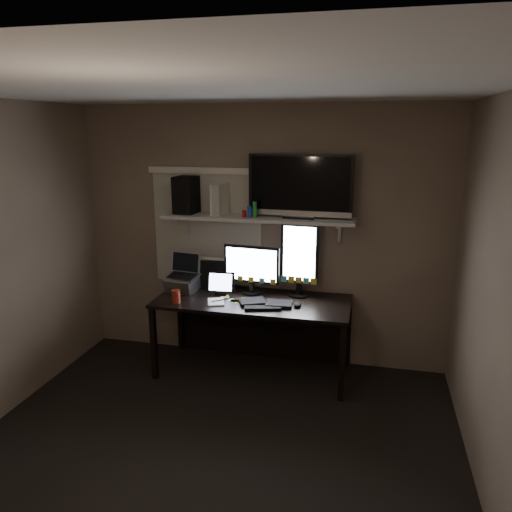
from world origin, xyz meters
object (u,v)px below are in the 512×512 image
(keyboard, at_px, (266,303))
(tv, at_px, (300,187))
(monitor_portrait, at_px, (300,259))
(cup, at_px, (176,296))
(desk, at_px, (256,313))
(mouse, at_px, (298,305))
(speaker, at_px, (186,195))
(laptop, at_px, (182,273))
(game_console, at_px, (220,199))
(monitor_landscape, at_px, (252,270))
(tablet, at_px, (221,283))

(keyboard, distance_m, tv, 1.10)
(monitor_portrait, relative_size, cup, 6.05)
(desk, xyz_separation_m, tv, (0.39, 0.10, 1.21))
(monitor_portrait, relative_size, mouse, 6.90)
(desk, distance_m, speaker, 1.31)
(desk, relative_size, keyboard, 3.66)
(monitor_portrait, height_order, mouse, monitor_portrait)
(laptop, xyz_separation_m, cup, (0.07, -0.33, -0.12))
(cup, xyz_separation_m, tv, (1.05, 0.45, 0.98))
(keyboard, xyz_separation_m, mouse, (0.29, 0.01, 0.00))
(mouse, relative_size, game_console, 0.35)
(laptop, bearing_deg, speaker, 87.42)
(monitor_landscape, bearing_deg, tv, 11.37)
(monitor_portrait, bearing_deg, game_console, -176.52)
(monitor_landscape, xyz_separation_m, tablet, (-0.27, -0.10, -0.13))
(desk, relative_size, laptop, 4.99)
(mouse, xyz_separation_m, tablet, (-0.76, 0.16, 0.10))
(cup, xyz_separation_m, game_console, (0.29, 0.45, 0.84))
(tv, xyz_separation_m, speaker, (-1.10, -0.00, -0.11))
(tablet, distance_m, tv, 1.18)
(monitor_landscape, bearing_deg, keyboard, -48.54)
(mouse, height_order, speaker, speaker)
(cup, bearing_deg, monitor_portrait, 23.03)
(mouse, distance_m, speaker, 1.49)
(monitor_landscape, height_order, tablet, monitor_landscape)
(monitor_portrait, relative_size, tv, 0.75)
(mouse, height_order, laptop, laptop)
(laptop, xyz_separation_m, game_console, (0.36, 0.12, 0.72))
(desk, bearing_deg, laptop, -177.78)
(tablet, bearing_deg, game_console, 102.72)
(mouse, relative_size, laptop, 0.29)
(tv, xyz_separation_m, game_console, (-0.76, -0.00, -0.14))
(keyboard, xyz_separation_m, cup, (-0.81, -0.14, 0.04))
(tv, distance_m, speaker, 1.10)
(mouse, bearing_deg, laptop, 167.29)
(mouse, height_order, cup, cup)
(desk, bearing_deg, speaker, 172.22)
(monitor_portrait, distance_m, game_console, 0.94)
(game_console, distance_m, speaker, 0.34)
(mouse, xyz_separation_m, laptop, (-1.16, 0.18, 0.16))
(tablet, bearing_deg, cup, -142.40)
(tv, bearing_deg, monitor_landscape, -172.10)
(cup, bearing_deg, monitor_landscape, 33.79)
(monitor_landscape, bearing_deg, tablet, -153.55)
(desk, height_order, laptop, laptop)
(game_console, bearing_deg, cup, -112.66)
(cup, bearing_deg, laptop, 101.43)
(mouse, bearing_deg, tablet, 164.47)
(mouse, height_order, tv, tv)
(keyboard, height_order, cup, cup)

